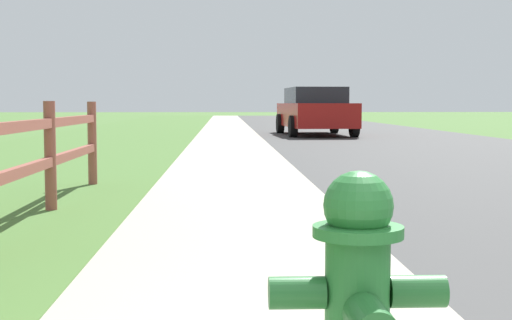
% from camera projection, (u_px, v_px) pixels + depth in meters
% --- Properties ---
extents(ground_plane, '(120.00, 120.00, 0.00)m').
position_uv_depth(ground_plane, '(256.00, 132.00, 25.91)').
color(ground_plane, '#486F31').
extents(road_asphalt, '(7.00, 66.00, 0.01)m').
position_uv_depth(road_asphalt, '(344.00, 130.00, 28.05)').
color(road_asphalt, '#3A3A3A').
rests_on(road_asphalt, ground).
extents(curb_concrete, '(6.00, 66.00, 0.01)m').
position_uv_depth(curb_concrete, '(175.00, 130.00, 27.77)').
color(curb_concrete, '#ABA190').
rests_on(curb_concrete, ground).
extents(grass_verge, '(5.00, 66.00, 0.00)m').
position_uv_depth(grass_verge, '(135.00, 130.00, 27.70)').
color(grass_verge, '#486F31').
rests_on(grass_verge, ground).
extents(fire_hydrant, '(0.54, 0.45, 0.82)m').
position_uv_depth(fire_hydrant, '(358.00, 302.00, 2.21)').
color(fire_hydrant, '#287233').
rests_on(fire_hydrant, ground).
extents(parked_suv_red, '(2.28, 5.02, 1.53)m').
position_uv_depth(parked_suv_red, '(315.00, 111.00, 23.57)').
color(parked_suv_red, maroon).
rests_on(parked_suv_red, ground).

